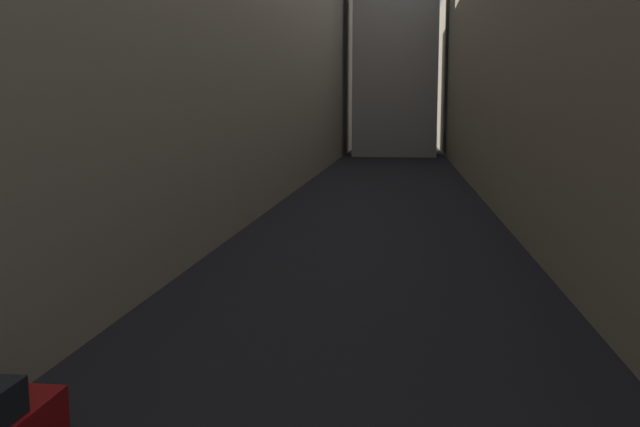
# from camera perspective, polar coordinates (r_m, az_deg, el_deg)

# --- Properties ---
(ground_plane) EXTENTS (264.00, 264.00, 0.00)m
(ground_plane) POSITION_cam_1_polar(r_m,az_deg,el_deg) (43.23, 5.18, 1.67)
(ground_plane) COLOR black
(building_block_left) EXTENTS (10.17, 108.00, 22.04)m
(building_block_left) POSITION_cam_1_polar(r_m,az_deg,el_deg) (46.85, -8.12, 15.63)
(building_block_left) COLOR gray
(building_block_left) RESTS_ON ground
(building_block_right) EXTENTS (10.61, 108.00, 18.44)m
(building_block_right) POSITION_cam_1_polar(r_m,az_deg,el_deg) (46.16, 19.30, 13.13)
(building_block_right) COLOR gray
(building_block_right) RESTS_ON ground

